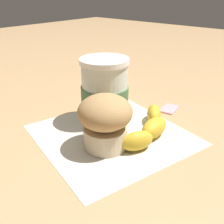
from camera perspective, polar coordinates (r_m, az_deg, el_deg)
The scene contains 6 objects.
ground_plane at distance 0.50m, azimuth -0.00°, elevation -5.04°, with size 3.00×3.00×0.00m, color tan.
paper_napkin at distance 0.50m, azimuth -0.00°, elevation -4.97°, with size 0.26×0.26×0.00m, color beige.
coffee_cup at distance 0.53m, azimuth -1.58°, elevation 4.26°, with size 0.10×0.10×0.13m.
muffin at distance 0.44m, azimuth -1.51°, elevation -1.68°, with size 0.09×0.09×0.10m.
banana at distance 0.50m, azimuth 8.19°, elevation -3.20°, with size 0.09×0.17×0.04m.
sugar_packet at distance 0.62m, azimuth 12.42°, elevation 0.80°, with size 0.05×0.03×0.01m, color pink.
Camera 1 is at (0.28, -0.33, 0.26)m, focal length 42.00 mm.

